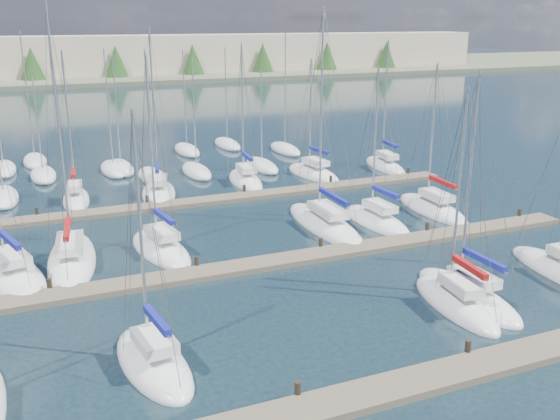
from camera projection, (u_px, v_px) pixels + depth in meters
name	position (u px, v px, depth m)	size (l,w,h in m)	color
ground	(131.00, 138.00, 75.44)	(400.00, 400.00, 0.00)	#1A2C35
dock_near	(400.00, 387.00, 24.42)	(44.00, 1.93, 1.10)	#6B5E4C
dock_mid	(267.00, 263.00, 36.73)	(44.00, 1.93, 1.10)	#6B5E4C
dock_far	(200.00, 201.00, 49.04)	(44.00, 1.93, 1.10)	#6B5E4C
sailboat_q	(313.00, 173.00, 57.81)	(3.47, 7.94, 11.33)	white
sailboat_i	(72.00, 259.00, 37.23)	(3.95, 10.04, 15.70)	white
sailboat_o	(159.00, 192.00, 51.41)	(4.25, 7.89, 14.08)	white
sailboat_p	(245.00, 180.00, 55.33)	(3.24, 7.61, 12.69)	white
sailboat_c	(154.00, 362.00, 26.08)	(3.27, 6.91, 11.43)	white
sailboat_e	(467.00, 295.00, 32.38)	(2.50, 7.68, 12.35)	white
sailboat_l	(376.00, 221.00, 44.32)	(2.64, 7.62, 11.67)	white
sailboat_k	(324.00, 224.00, 43.59)	(3.08, 10.48, 15.49)	white
sailboat_n	(76.00, 199.00, 49.50)	(2.71, 6.89, 12.42)	white
sailboat_r	(385.00, 166.00, 60.59)	(3.24, 7.96, 12.80)	white
sailboat_m	(432.00, 209.00, 47.07)	(2.95, 8.39, 11.64)	white
sailboat_h	(10.00, 274.00, 35.05)	(5.18, 8.71, 13.70)	white
sailboat_j	(161.00, 249.00, 38.95)	(3.64, 7.81, 12.78)	white
sailboat_d	(456.00, 304.00, 31.44)	(2.93, 7.19, 11.73)	white
distant_boats	(116.00, 168.00, 59.46)	(36.93, 20.75, 13.30)	#9EA0A5
shoreline	(3.00, 47.00, 147.19)	(400.00, 60.00, 38.00)	#666B51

